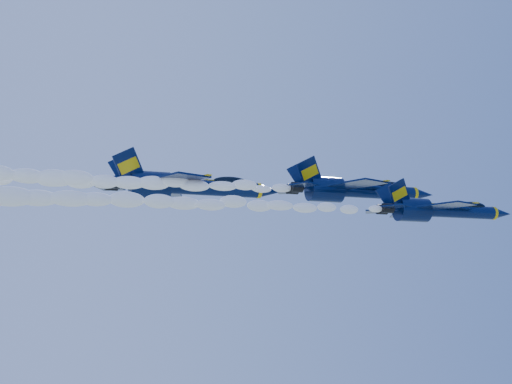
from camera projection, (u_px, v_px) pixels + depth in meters
name	position (u px, v px, depth m)	size (l,w,h in m)	color
jet_lead	(439.00, 210.00, 72.33)	(15.50, 12.72, 5.76)	#061337
smoke_trail_jet_lead	(136.00, 200.00, 62.46)	(48.35, 1.98, 1.78)	white
jet_second	(354.00, 190.00, 79.61)	(17.94, 14.72, 6.67)	#061337
smoke_trail_jet_second	(60.00, 178.00, 69.41)	(48.35, 2.29, 2.06)	white
jet_third	(186.00, 186.00, 78.40)	(20.01, 16.41, 7.44)	#061337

